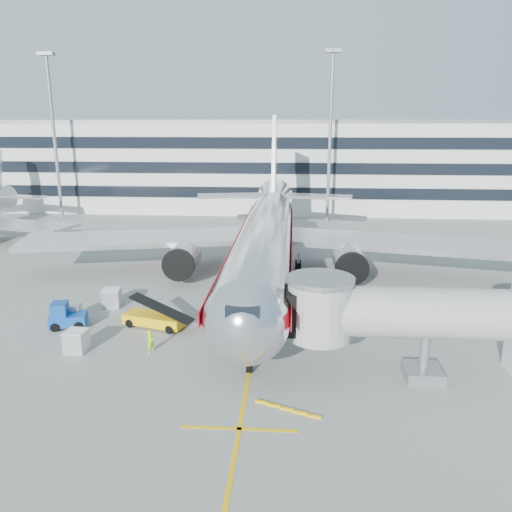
# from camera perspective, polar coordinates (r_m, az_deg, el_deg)

# --- Properties ---
(ground) EXTENTS (180.00, 180.00, 0.00)m
(ground) POSITION_cam_1_polar(r_m,az_deg,el_deg) (38.96, 0.25, -7.61)
(ground) COLOR gray
(ground) RESTS_ON ground
(lead_in_line) EXTENTS (0.25, 70.00, 0.01)m
(lead_in_line) POSITION_cam_1_polar(r_m,az_deg,el_deg) (48.34, 1.06, -3.09)
(lead_in_line) COLOR #EBAF0C
(lead_in_line) RESTS_ON ground
(stop_bar) EXTENTS (6.00, 0.25, 0.01)m
(stop_bar) POSITION_cam_1_polar(r_m,az_deg,el_deg) (26.60, -1.92, -19.14)
(stop_bar) COLOR #EBAF0C
(stop_bar) RESTS_ON ground
(main_jet) EXTENTS (50.95, 48.70, 16.06)m
(main_jet) POSITION_cam_1_polar(r_m,az_deg,el_deg) (48.88, 1.19, 2.25)
(main_jet) COLOR silver
(main_jet) RESTS_ON ground
(jet_bridge) EXTENTS (17.80, 4.50, 7.00)m
(jet_bridge) POSITION_cam_1_polar(r_m,az_deg,el_deg) (31.55, 21.99, -6.69)
(jet_bridge) COLOR silver
(jet_bridge) RESTS_ON ground
(terminal) EXTENTS (150.00, 24.25, 15.60)m
(terminal) POSITION_cam_1_polar(r_m,az_deg,el_deg) (94.18, 2.70, 10.48)
(terminal) COLOR silver
(terminal) RESTS_ON ground
(light_mast_west) EXTENTS (2.40, 1.20, 25.45)m
(light_mast_west) POSITION_cam_1_polar(r_m,az_deg,el_deg) (86.46, -22.18, 13.76)
(light_mast_west) COLOR gray
(light_mast_west) RESTS_ON ground
(light_mast_centre) EXTENTS (2.40, 1.20, 25.45)m
(light_mast_centre) POSITION_cam_1_polar(r_m,az_deg,el_deg) (78.13, 8.51, 14.66)
(light_mast_centre) COLOR gray
(light_mast_centre) RESTS_ON ground
(belt_loader) EXTENTS (5.08, 2.95, 2.37)m
(belt_loader) POSITION_cam_1_polar(r_m,az_deg,el_deg) (38.74, -11.50, -6.98)
(belt_loader) COLOR #F5B80A
(belt_loader) RESTS_ON ground
(baggage_tug) EXTENTS (2.90, 2.18, 1.97)m
(baggage_tug) POSITION_cam_1_polar(r_m,az_deg,el_deg) (40.41, -20.93, -6.49)
(baggage_tug) COLOR #0D4193
(baggage_tug) RESTS_ON ground
(cargo_container_left) EXTENTS (1.60, 1.60, 1.54)m
(cargo_container_left) POSITION_cam_1_polar(r_m,az_deg,el_deg) (43.72, -16.17, -4.60)
(cargo_container_left) COLOR silver
(cargo_container_left) RESTS_ON ground
(cargo_container_right) EXTENTS (1.59, 1.59, 1.46)m
(cargo_container_right) POSITION_cam_1_polar(r_m,az_deg,el_deg) (41.43, -20.36, -6.09)
(cargo_container_right) COLOR silver
(cargo_container_right) RESTS_ON ground
(cargo_container_front) EXTENTS (1.47, 1.47, 1.47)m
(cargo_container_front) POSITION_cam_1_polar(r_m,az_deg,el_deg) (36.15, -19.82, -9.11)
(cargo_container_front) COLOR silver
(cargo_container_front) RESTS_ON ground
(ramp_worker) EXTENTS (0.64, 0.70, 1.60)m
(ramp_worker) POSITION_cam_1_polar(r_m,az_deg,el_deg) (34.59, -11.95, -9.51)
(ramp_worker) COLOR #B0FF1A
(ramp_worker) RESTS_ON ground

